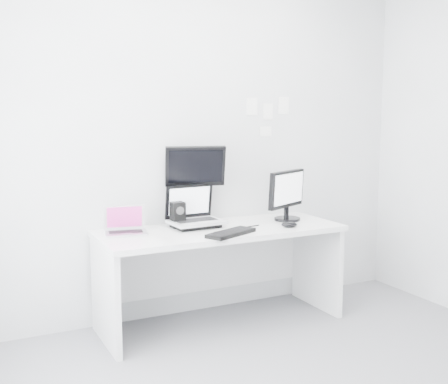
# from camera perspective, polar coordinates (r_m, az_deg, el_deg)

# --- Properties ---
(back_wall) EXTENTS (3.60, 0.00, 3.60)m
(back_wall) POSITION_cam_1_polar(r_m,az_deg,el_deg) (4.44, -2.36, 5.06)
(back_wall) COLOR #B4B6B8
(back_wall) RESTS_ON ground
(desk) EXTENTS (1.80, 0.70, 0.73)m
(desk) POSITION_cam_1_polar(r_m,az_deg,el_deg) (4.29, -0.36, -8.40)
(desk) COLOR white
(desk) RESTS_ON ground
(macbook) EXTENTS (0.32, 0.26, 0.21)m
(macbook) POSITION_cam_1_polar(r_m,az_deg,el_deg) (4.02, -9.80, -2.74)
(macbook) COLOR #BBBBBF
(macbook) RESTS_ON desk
(speaker) EXTENTS (0.13, 0.13, 0.19)m
(speaker) POSITION_cam_1_polar(r_m,az_deg,el_deg) (4.22, -4.64, -2.28)
(speaker) COLOR black
(speaker) RESTS_ON desk
(dell_laptop) EXTENTS (0.40, 0.32, 0.32)m
(dell_laptop) POSITION_cam_1_polar(r_m,az_deg,el_deg) (4.20, -2.77, -1.44)
(dell_laptop) COLOR #B7B9BE
(dell_laptop) RESTS_ON desk
(rear_monitor) EXTENTS (0.48, 0.27, 0.61)m
(rear_monitor) POSITION_cam_1_polar(r_m,az_deg,el_deg) (4.32, -2.91, 0.81)
(rear_monitor) COLOR black
(rear_monitor) RESTS_ON desk
(samsung_monitor) EXTENTS (0.49, 0.38, 0.41)m
(samsung_monitor) POSITION_cam_1_polar(r_m,az_deg,el_deg) (4.50, 6.37, -0.27)
(samsung_monitor) COLOR black
(samsung_monitor) RESTS_ON desk
(keyboard) EXTENTS (0.42, 0.30, 0.03)m
(keyboard) POSITION_cam_1_polar(r_m,az_deg,el_deg) (3.97, 0.69, -4.12)
(keyboard) COLOR black
(keyboard) RESTS_ON desk
(mouse) EXTENTS (0.14, 0.11, 0.04)m
(mouse) POSITION_cam_1_polar(r_m,az_deg,el_deg) (4.26, 6.54, -3.26)
(mouse) COLOR black
(mouse) RESTS_ON desk
(wall_note_0) EXTENTS (0.10, 0.00, 0.14)m
(wall_note_0) POSITION_cam_1_polar(r_m,az_deg,el_deg) (4.63, 2.80, 8.52)
(wall_note_0) COLOR white
(wall_note_0) RESTS_ON back_wall
(wall_note_1) EXTENTS (0.09, 0.00, 0.13)m
(wall_note_1) POSITION_cam_1_polar(r_m,az_deg,el_deg) (4.71, 4.41, 8.01)
(wall_note_1) COLOR white
(wall_note_1) RESTS_ON back_wall
(wall_note_2) EXTENTS (0.10, 0.00, 0.14)m
(wall_note_2) POSITION_cam_1_polar(r_m,az_deg,el_deg) (4.78, 5.98, 8.59)
(wall_note_2) COLOR white
(wall_note_2) RESTS_ON back_wall
(wall_note_3) EXTENTS (0.11, 0.00, 0.08)m
(wall_note_3) POSITION_cam_1_polar(r_m,az_deg,el_deg) (4.70, 4.18, 6.06)
(wall_note_3) COLOR white
(wall_note_3) RESTS_ON back_wall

